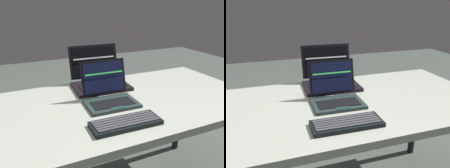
{
  "view_description": "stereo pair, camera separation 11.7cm",
  "coord_description": "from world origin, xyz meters",
  "views": [
    {
      "loc": [
        -0.43,
        -1.04,
        1.24
      ],
      "look_at": [
        0.03,
        -0.03,
        0.84
      ],
      "focal_mm": 37.43,
      "sensor_mm": 36.0,
      "label": 1
    },
    {
      "loc": [
        -0.32,
        -1.08,
        1.24
      ],
      "look_at": [
        0.03,
        -0.03,
        0.84
      ],
      "focal_mm": 37.43,
      "sensor_mm": 36.0,
      "label": 2
    }
  ],
  "objects": [
    {
      "name": "desk",
      "position": [
        0.0,
        0.0,
        0.66
      ],
      "size": [
        1.74,
        0.78,
        0.72
      ],
      "color": "#959A8C",
      "rests_on": "ground"
    },
    {
      "name": "laptop_front",
      "position": [
        0.03,
        0.01,
        0.77
      ],
      "size": [
        0.27,
        0.24,
        0.21
      ],
      "color": "#202E2C",
      "rests_on": "desk"
    },
    {
      "name": "laptop_rear",
      "position": [
        0.08,
        0.26,
        0.77
      ],
      "size": [
        0.35,
        0.31,
        0.24
      ],
      "color": "black",
      "rests_on": "desk"
    },
    {
      "name": "external_keyboard",
      "position": [
        -0.0,
        -0.24,
        0.74
      ],
      "size": [
        0.32,
        0.13,
        0.02
      ],
      "color": "black",
      "rests_on": "desk"
    }
  ]
}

